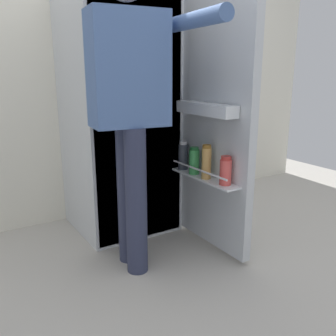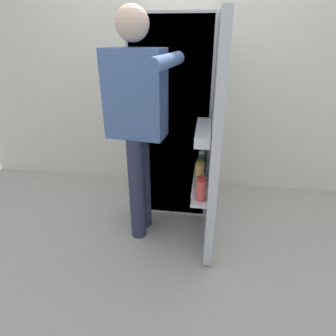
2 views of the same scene
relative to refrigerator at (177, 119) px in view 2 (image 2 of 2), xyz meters
The scene contains 4 objects.
ground_plane 0.98m from the refrigerator, 93.28° to the right, with size 5.52×5.52×0.00m, color #B7B2A8.
kitchen_wall 0.62m from the refrigerator, 93.90° to the left, with size 4.40×0.10×2.54m, color silver.
refrigerator is the anchor object (origin of this frame).
person 0.60m from the refrigerator, 112.37° to the right, with size 0.54×0.76×1.68m.
Camera 2 is at (0.30, -1.90, 1.50)m, focal length 29.87 mm.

